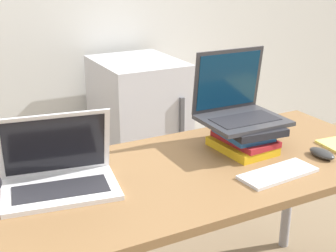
# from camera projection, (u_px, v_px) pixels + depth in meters

# --- Properties ---
(desk) EXTENTS (1.73, 0.69, 0.73)m
(desk) POSITION_uv_depth(u_px,v_px,m) (179.00, 190.00, 1.69)
(desk) COLOR brown
(desk) RESTS_ON ground_plane
(laptop_left) EXTENTS (0.40, 0.30, 0.25)m
(laptop_left) POSITION_uv_depth(u_px,v_px,m) (59.00, 174.00, 1.53)
(laptop_left) COLOR silver
(laptop_left) RESTS_ON desk
(book_stack) EXTENTS (0.23, 0.26, 0.11)m
(book_stack) POSITION_uv_depth(u_px,v_px,m) (245.00, 136.00, 1.84)
(book_stack) COLOR gold
(book_stack) RESTS_ON desk
(laptop_on_books) EXTENTS (0.31, 0.26, 0.27)m
(laptop_on_books) POSITION_uv_depth(u_px,v_px,m) (238.00, 107.00, 1.85)
(laptop_on_books) COLOR #333338
(laptop_on_books) RESTS_ON book_stack
(wireless_keyboard) EXTENTS (0.30, 0.14, 0.01)m
(wireless_keyboard) POSITION_uv_depth(u_px,v_px,m) (278.00, 173.00, 1.64)
(wireless_keyboard) COLOR silver
(wireless_keyboard) RESTS_ON desk
(mouse) EXTENTS (0.06, 0.11, 0.03)m
(mouse) POSITION_uv_depth(u_px,v_px,m) (322.00, 153.00, 1.78)
(mouse) COLOR #2D2D2D
(mouse) RESTS_ON desk
(mini_fridge) EXTENTS (0.48, 0.60, 0.87)m
(mini_fridge) POSITION_uv_depth(u_px,v_px,m) (139.00, 128.00, 2.94)
(mini_fridge) COLOR silver
(mini_fridge) RESTS_ON ground_plane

